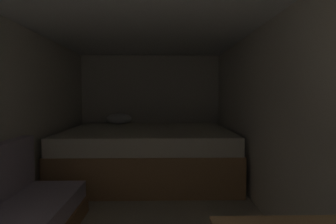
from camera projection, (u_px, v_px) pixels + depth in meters
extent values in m
cube|color=beige|center=(151.00, 109.00, 5.17)|extent=(2.68, 0.05, 2.01)
cube|color=beige|center=(282.00, 123.00, 2.49)|extent=(0.05, 5.37, 2.01)
cube|color=white|center=(137.00, 7.00, 2.40)|extent=(2.68, 5.37, 0.05)
cube|color=#9E7247|center=(148.00, 161.00, 4.19)|extent=(2.46, 1.90, 0.52)
cube|color=beige|center=(148.00, 137.00, 4.17)|extent=(2.42, 1.86, 0.23)
ellipsoid|color=white|center=(119.00, 119.00, 4.88)|extent=(0.45, 0.32, 0.19)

